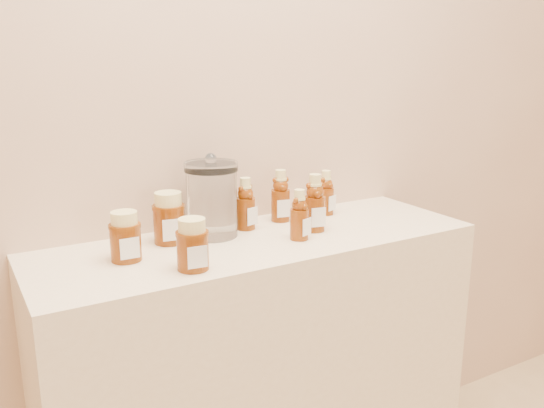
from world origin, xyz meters
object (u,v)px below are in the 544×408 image
display_table (261,388)px  bear_bottle_front_left (299,211)px  glass_canister (212,196)px  bear_bottle_back_left (245,200)px  honey_jar_left (125,236)px

display_table → bear_bottle_front_left: bear_bottle_front_left is taller
display_table → glass_canister: bearing=137.8°
glass_canister → bear_bottle_back_left: bearing=6.1°
display_table → bear_bottle_front_left: 0.54m
bear_bottle_front_left → bear_bottle_back_left: bearing=96.8°
glass_canister → display_table: bearing=-42.2°
honey_jar_left → bear_bottle_front_left: bearing=-6.9°
bear_bottle_back_left → bear_bottle_front_left: size_ratio=1.09×
bear_bottle_back_left → bear_bottle_front_left: bearing=-78.9°
display_table → bear_bottle_back_left: bearing=84.4°
display_table → bear_bottle_front_left: bearing=-32.1°
display_table → glass_canister: 0.58m
bear_bottle_back_left → glass_canister: bearing=170.3°
display_table → glass_canister: (-0.10, 0.09, 0.56)m
bear_bottle_back_left → honey_jar_left: bearing=177.2°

